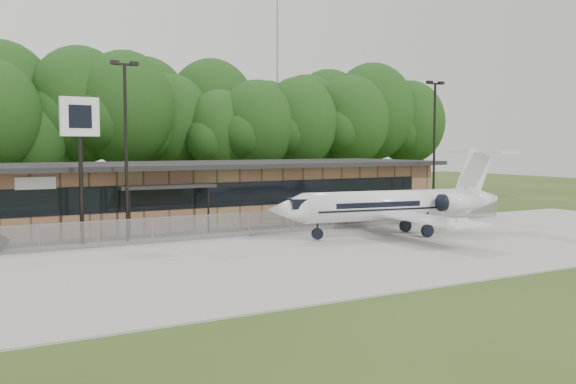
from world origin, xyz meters
TOP-DOWN VIEW (x-y plane):
  - ground at (0.00, 0.00)m, footprint 160.00×160.00m
  - apron at (0.00, 8.00)m, footprint 64.00×18.00m
  - parking_lot at (0.00, 19.50)m, footprint 50.00×9.00m
  - terminal at (-0.00, 23.94)m, footprint 41.00×11.65m
  - fence at (0.00, 15.00)m, footprint 46.00×0.04m
  - treeline at (0.00, 42.00)m, footprint 72.00×12.00m
  - radio_mast at (22.00, 48.00)m, footprint 0.20×0.20m
  - light_pole_mid at (-5.00, 16.50)m, footprint 1.55×0.30m
  - light_pole_right at (18.00, 16.50)m, footprint 1.55×0.30m
  - business_jet at (9.70, 10.65)m, footprint 15.78×14.12m
  - pole_sign at (-7.44, 16.80)m, footprint 2.15×0.49m

SIDE VIEW (x-z plane):
  - ground at x=0.00m, z-range 0.00..0.00m
  - parking_lot at x=0.00m, z-range 0.00..0.06m
  - apron at x=0.00m, z-range 0.00..0.08m
  - fence at x=0.00m, z-range 0.02..1.54m
  - business_jet at x=9.70m, z-range -0.76..4.55m
  - terminal at x=0.00m, z-range 0.03..4.33m
  - light_pole_mid at x=-5.00m, z-range 0.86..11.09m
  - light_pole_right at x=18.00m, z-range 0.86..11.09m
  - pole_sign at x=-7.44m, z-range 2.17..10.34m
  - treeline at x=0.00m, z-range 0.00..15.00m
  - radio_mast at x=22.00m, z-range 0.00..25.00m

